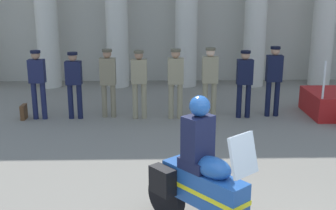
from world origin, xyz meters
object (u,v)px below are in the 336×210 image
at_px(motorcycle_with_rider, 200,180).
at_px(briefcase_on_ground, 24,112).
at_px(officer_in_row_0, 37,79).
at_px(officer_in_row_3, 139,79).
at_px(officer_in_row_6, 245,79).
at_px(officer_in_row_7, 274,76).
at_px(officer_in_row_1, 74,80).
at_px(officer_in_row_5, 210,77).
at_px(officer_in_row_2, 108,78).
at_px(officer_in_row_4, 176,78).

height_order(motorcycle_with_rider, briefcase_on_ground, motorcycle_with_rider).
bearing_deg(officer_in_row_0, officer_in_row_3, -179.46).
relative_size(officer_in_row_6, officer_in_row_7, 0.95).
distance_m(officer_in_row_1, officer_in_row_5, 3.30).
bearing_deg(officer_in_row_2, officer_in_row_0, 4.84).
xyz_separation_m(officer_in_row_2, briefcase_on_ground, (-2.08, -0.12, -0.82)).
height_order(officer_in_row_5, motorcycle_with_rider, motorcycle_with_rider).
distance_m(officer_in_row_1, motorcycle_with_rider, 5.89).
relative_size(officer_in_row_2, officer_in_row_3, 1.01).
bearing_deg(officer_in_row_5, officer_in_row_1, -0.01).
xyz_separation_m(officer_in_row_4, briefcase_on_ground, (-3.73, 0.04, -0.84)).
relative_size(officer_in_row_1, briefcase_on_ground, 4.57).
height_order(officer_in_row_1, officer_in_row_4, officer_in_row_4).
xyz_separation_m(officer_in_row_0, motorcycle_with_rider, (3.43, -5.29, -0.21)).
height_order(officer_in_row_4, briefcase_on_ground, officer_in_row_4).
height_order(officer_in_row_2, officer_in_row_7, officer_in_row_7).
height_order(officer_in_row_4, motorcycle_with_rider, motorcycle_with_rider).
xyz_separation_m(officer_in_row_1, officer_in_row_7, (4.89, 0.09, 0.06)).
xyz_separation_m(officer_in_row_0, officer_in_row_6, (5.02, -0.01, -0.02)).
xyz_separation_m(officer_in_row_4, officer_in_row_7, (2.43, 0.14, 0.02)).
bearing_deg(briefcase_on_ground, officer_in_row_3, -0.32).
distance_m(officer_in_row_3, officer_in_row_5, 1.71).
height_order(officer_in_row_3, officer_in_row_5, officer_in_row_5).
relative_size(officer_in_row_5, officer_in_row_6, 1.05).
xyz_separation_m(officer_in_row_4, officer_in_row_5, (0.83, -0.00, 0.02)).
distance_m(officer_in_row_4, motorcycle_with_rider, 5.26).
height_order(officer_in_row_7, briefcase_on_ground, officer_in_row_7).
bearing_deg(officer_in_row_0, officer_in_row_2, -175.16).
xyz_separation_m(officer_in_row_0, officer_in_row_2, (1.69, 0.11, -0.00)).
bearing_deg(officer_in_row_1, briefcase_on_ground, 1.73).
height_order(officer_in_row_6, motorcycle_with_rider, motorcycle_with_rider).
height_order(officer_in_row_2, officer_in_row_3, officer_in_row_2).
distance_m(officer_in_row_0, officer_in_row_2, 1.69).
bearing_deg(motorcycle_with_rider, officer_in_row_7, 116.79).
distance_m(officer_in_row_1, officer_in_row_3, 1.58).
relative_size(officer_in_row_0, briefcase_on_ground, 4.71).
relative_size(officer_in_row_1, officer_in_row_6, 0.98).
bearing_deg(motorcycle_with_rider, officer_in_row_3, 150.67).
height_order(officer_in_row_2, officer_in_row_5, officer_in_row_5).
xyz_separation_m(officer_in_row_0, officer_in_row_7, (5.77, 0.10, 0.03)).
distance_m(officer_in_row_4, officer_in_row_6, 1.69).
bearing_deg(officer_in_row_3, officer_in_row_7, -176.94).
xyz_separation_m(officer_in_row_0, briefcase_on_ground, (-0.40, -0.00, -0.82)).
relative_size(officer_in_row_4, briefcase_on_ground, 4.78).
xyz_separation_m(officer_in_row_7, briefcase_on_ground, (-6.16, -0.10, -0.86)).
xyz_separation_m(officer_in_row_1, motorcycle_with_rider, (2.55, -5.31, -0.18)).
bearing_deg(officer_in_row_0, officer_in_row_5, -179.61).
bearing_deg(officer_in_row_4, officer_in_row_5, -179.12).
xyz_separation_m(officer_in_row_3, officer_in_row_6, (2.57, 0.01, -0.01)).
height_order(officer_in_row_5, officer_in_row_7, officer_in_row_7).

